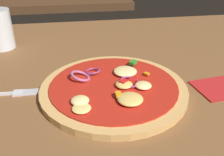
% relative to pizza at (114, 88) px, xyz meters
% --- Properties ---
extents(dining_table, '(1.23, 1.08, 0.04)m').
position_rel_pizza_xyz_m(dining_table, '(0.02, -0.02, -0.03)').
color(dining_table, brown).
rests_on(dining_table, ground).
extents(pizza, '(0.29, 0.29, 0.03)m').
position_rel_pizza_xyz_m(pizza, '(0.00, 0.00, 0.00)').
color(pizza, tan).
rests_on(pizza, dining_table).
extents(fork, '(0.17, 0.02, 0.01)m').
position_rel_pizza_xyz_m(fork, '(-0.22, 0.02, -0.01)').
color(fork, silver).
rests_on(fork, dining_table).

